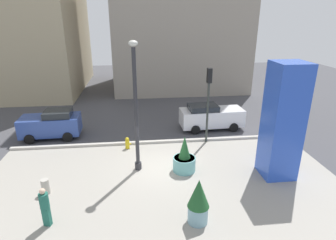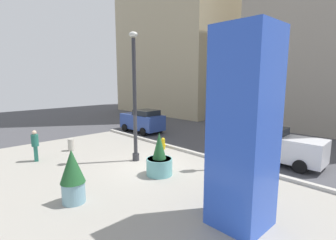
% 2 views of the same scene
% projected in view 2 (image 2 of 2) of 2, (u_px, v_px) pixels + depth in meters
% --- Properties ---
extents(ground_plane, '(60.00, 60.00, 0.00)m').
position_uv_depth(ground_plane, '(200.00, 150.00, 15.69)').
color(ground_plane, '#47474C').
extents(plaza_pavement, '(18.00, 10.00, 0.02)m').
position_uv_depth(plaza_pavement, '(117.00, 176.00, 11.61)').
color(plaza_pavement, '#9E998E').
rests_on(plaza_pavement, ground_plane).
extents(curb_strip, '(18.00, 0.24, 0.16)m').
position_uv_depth(curb_strip, '(191.00, 152.00, 15.08)').
color(curb_strip, '#B7B2A8').
rests_on(curb_strip, ground_plane).
extents(lamp_post, '(0.44, 0.44, 6.75)m').
position_uv_depth(lamp_post, '(135.00, 100.00, 13.23)').
color(lamp_post, '#2D2D33').
rests_on(lamp_post, ground_plane).
extents(art_pillar_blue, '(1.57, 1.57, 5.85)m').
position_uv_depth(art_pillar_blue, '(244.00, 130.00, 7.30)').
color(art_pillar_blue, blue).
rests_on(art_pillar_blue, ground_plane).
extents(potted_plant_mid_plaza, '(1.20, 1.20, 2.00)m').
position_uv_depth(potted_plant_mid_plaza, '(159.00, 160.00, 11.60)').
color(potted_plant_mid_plaza, '#6BB2B2').
rests_on(potted_plant_mid_plaza, ground_plane).
extents(potted_plant_near_left, '(0.87, 0.87, 1.97)m').
position_uv_depth(potted_plant_near_left, '(73.00, 176.00, 8.91)').
color(potted_plant_near_left, '#7AA8B7').
rests_on(potted_plant_near_left, ground_plane).
extents(fire_hydrant, '(0.36, 0.26, 0.75)m').
position_uv_depth(fire_hydrant, '(163.00, 144.00, 15.91)').
color(fire_hydrant, gold).
rests_on(fire_hydrant, ground_plane).
extents(concrete_bollard, '(0.36, 0.36, 0.75)m').
position_uv_depth(concrete_bollard, '(71.00, 145.00, 15.57)').
color(concrete_bollard, '#B2ADA3').
rests_on(concrete_bollard, ground_plane).
extents(traffic_light_far_side, '(0.28, 0.42, 4.86)m').
position_uv_depth(traffic_light_far_side, '(241.00, 103.00, 12.06)').
color(traffic_light_far_side, '#333833').
rests_on(traffic_light_far_side, ground_plane).
extents(car_passing_lane, '(4.59, 2.08, 1.84)m').
position_uv_depth(car_passing_lane, '(276.00, 145.00, 13.37)').
color(car_passing_lane, silver).
rests_on(car_passing_lane, ground_plane).
extents(car_intersection, '(3.89, 2.13, 1.90)m').
position_uv_depth(car_intersection, '(143.00, 121.00, 21.04)').
color(car_intersection, '#2D4793').
rests_on(car_intersection, ground_plane).
extents(pedestrian_by_curb, '(0.44, 0.44, 1.70)m').
position_uv_depth(pedestrian_by_curb, '(35.00, 144.00, 13.50)').
color(pedestrian_by_curb, '#236656').
rests_on(pedestrian_by_curb, ground_plane).
extents(pedestrian_on_sidewalk, '(0.49, 0.49, 1.69)m').
position_uv_depth(pedestrian_on_sidewalk, '(252.00, 142.00, 13.91)').
color(pedestrian_on_sidewalk, slate).
rests_on(pedestrian_on_sidewalk, ground_plane).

